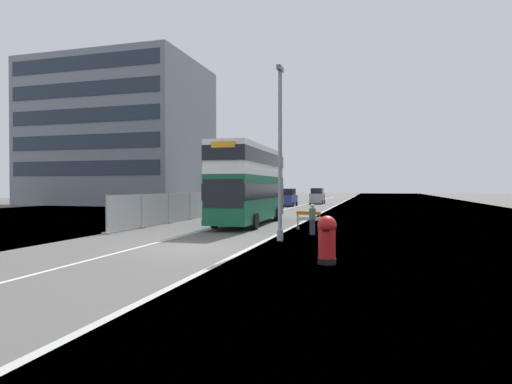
% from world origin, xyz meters
% --- Properties ---
extents(ground, '(140.00, 280.00, 0.10)m').
position_xyz_m(ground, '(0.58, 0.15, -0.05)').
color(ground, '#565451').
extents(double_decker_bus, '(2.93, 10.93, 5.12)m').
position_xyz_m(double_decker_bus, '(-0.66, 11.04, 2.72)').
color(double_decker_bus, '#145638').
rests_on(double_decker_bus, ground).
extents(lamppost_foreground, '(0.29, 0.70, 8.04)m').
position_xyz_m(lamppost_foreground, '(3.14, 3.27, 3.79)').
color(lamppost_foreground, gray).
rests_on(lamppost_foreground, ground).
extents(red_pillar_postbox, '(0.63, 0.63, 1.57)m').
position_xyz_m(red_pillar_postbox, '(5.87, -1.92, 0.86)').
color(red_pillar_postbox, black).
rests_on(red_pillar_postbox, ground).
extents(roadworks_barrier, '(1.45, 0.54, 1.06)m').
position_xyz_m(roadworks_barrier, '(3.66, 8.54, 0.64)').
color(roadworks_barrier, orange).
rests_on(roadworks_barrier, ground).
extents(construction_site_fence, '(0.44, 13.80, 2.10)m').
position_xyz_m(construction_site_fence, '(-6.13, 10.01, 1.00)').
color(construction_site_fence, '#A8AAAD').
rests_on(construction_site_fence, ground).
extents(car_oncoming_near, '(2.01, 4.11, 2.27)m').
position_xyz_m(car_oncoming_near, '(-3.55, 29.05, 1.06)').
color(car_oncoming_near, maroon).
rests_on(car_oncoming_near, ground).
extents(car_receding_mid, '(2.04, 3.97, 2.23)m').
position_xyz_m(car_receding_mid, '(-3.25, 36.25, 1.04)').
color(car_receding_mid, navy).
rests_on(car_receding_mid, ground).
extents(car_receding_far, '(1.92, 4.24, 2.26)m').
position_xyz_m(car_receding_far, '(-0.58, 44.40, 1.06)').
color(car_receding_far, gray).
rests_on(car_receding_far, ground).
extents(bare_tree_far_verge_near, '(2.69, 2.80, 5.15)m').
position_xyz_m(bare_tree_far_verge_near, '(-15.26, 40.63, 2.78)').
color(bare_tree_far_verge_near, '#4C3D2D').
rests_on(bare_tree_far_verge_near, ground).
extents(pedestrian_at_kerb, '(0.34, 0.34, 1.60)m').
position_xyz_m(pedestrian_at_kerb, '(4.22, 6.19, 0.80)').
color(pedestrian_at_kerb, '#2D3342').
rests_on(pedestrian_at_kerb, ground).
extents(backdrop_office_block, '(23.21, 16.65, 19.94)m').
position_xyz_m(backdrop_office_block, '(-28.23, 37.55, 9.97)').
color(backdrop_office_block, gray).
rests_on(backdrop_office_block, ground).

